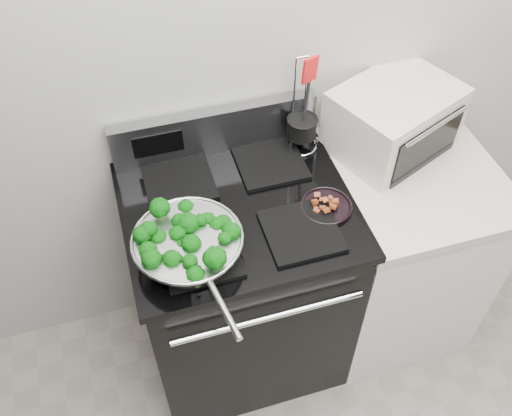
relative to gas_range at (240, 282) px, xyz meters
name	(u,v)px	position (x,y,z in m)	size (l,w,h in m)	color
back_wall	(294,37)	(0.30, 0.34, 0.86)	(4.00, 0.02, 2.70)	#B4B2AB
gas_range	(240,282)	(0.00, 0.00, 0.00)	(0.79, 0.69, 1.13)	black
counter	(394,248)	(0.68, 0.00, -0.03)	(0.62, 0.68, 0.92)	white
skillet	(188,245)	(-0.20, -0.16, 0.52)	(0.35, 0.55, 0.07)	silver
broccoli_pile	(187,240)	(-0.20, -0.16, 0.54)	(0.28, 0.28, 0.10)	black
bacon_plate	(326,204)	(0.29, -0.10, 0.48)	(0.18, 0.18, 0.04)	black
utensil_holder	(301,132)	(0.31, 0.22, 0.53)	(0.13, 0.13, 0.39)	silver
toaster_oven	(394,119)	(0.65, 0.17, 0.56)	(0.53, 0.47, 0.25)	silver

